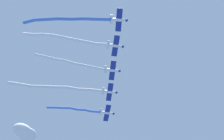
{
  "coord_description": "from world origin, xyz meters",
  "views": [
    {
      "loc": [
        40.99,
        -2.14,
        3.06
      ],
      "look_at": [
        -5.96,
        5.42,
        80.46
      ],
      "focal_mm": 53.11,
      "sensor_mm": 36.0,
      "label": 1
    }
  ],
  "objects_px": {
    "airplane_trail": "(107,113)",
    "airplane_slot": "(110,92)",
    "airplane_lead": "(119,20)",
    "airplane_right_wing": "(112,70)",
    "airplane_left_wing": "(115,46)"
  },
  "relations": [
    {
      "from": "airplane_right_wing",
      "to": "airplane_slot",
      "type": "height_order",
      "value": "airplane_slot"
    },
    {
      "from": "airplane_right_wing",
      "to": "airplane_trail",
      "type": "height_order",
      "value": "same"
    },
    {
      "from": "airplane_slot",
      "to": "airplane_trail",
      "type": "distance_m",
      "value": 7.49
    },
    {
      "from": "airplane_lead",
      "to": "airplane_slot",
      "type": "distance_m",
      "value": 22.43
    },
    {
      "from": "airplane_left_wing",
      "to": "airplane_slot",
      "type": "xyz_separation_m",
      "value": [
        -14.93,
        0.78,
        0.0
      ]
    },
    {
      "from": "airplane_slot",
      "to": "airplane_trail",
      "type": "height_order",
      "value": "airplane_slot"
    },
    {
      "from": "airplane_trail",
      "to": "airplane_slot",
      "type": "bearing_deg",
      "value": -93.39
    },
    {
      "from": "airplane_left_wing",
      "to": "airplane_slot",
      "type": "bearing_deg",
      "value": 88.27
    },
    {
      "from": "airplane_left_wing",
      "to": "airplane_slot",
      "type": "height_order",
      "value": "same"
    },
    {
      "from": "airplane_lead",
      "to": "airplane_left_wing",
      "type": "relative_size",
      "value": 1.01
    },
    {
      "from": "airplane_trail",
      "to": "airplane_right_wing",
      "type": "bearing_deg",
      "value": -93.39
    },
    {
      "from": "airplane_lead",
      "to": "airplane_right_wing",
      "type": "xyz_separation_m",
      "value": [
        -14.93,
        0.79,
        0.0
      ]
    },
    {
      "from": "airplane_left_wing",
      "to": "airplane_right_wing",
      "type": "height_order",
      "value": "airplane_left_wing"
    },
    {
      "from": "airplane_left_wing",
      "to": "airplane_lead",
      "type": "bearing_deg",
      "value": -91.73
    },
    {
      "from": "airplane_right_wing",
      "to": "airplane_trail",
      "type": "distance_m",
      "value": 14.96
    }
  ]
}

